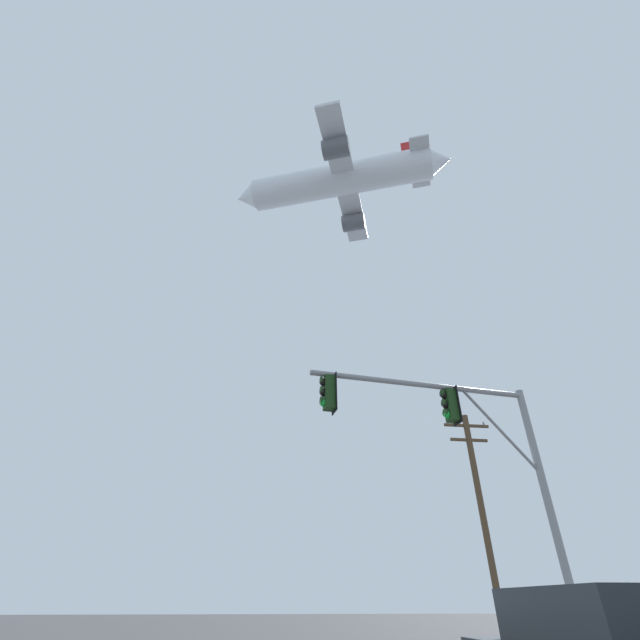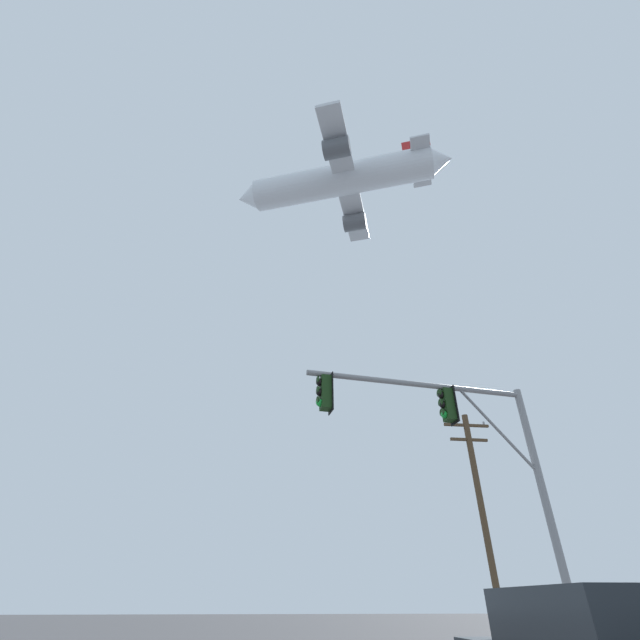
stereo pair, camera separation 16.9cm
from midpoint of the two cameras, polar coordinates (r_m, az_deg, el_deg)
The scene contains 3 objects.
signal_pole_near at distance 12.63m, azimuth 17.59°, elevation -14.68°, with size 6.36×1.02×6.69m.
utility_pole at distance 22.03m, azimuth 19.91°, elevation -22.00°, with size 2.20×0.28×9.13m.
airplane at distance 62.81m, azimuth 2.52°, elevation 17.51°, with size 28.91×22.33×8.08m.
Camera 1 is at (-1.07, -3.56, 1.44)m, focal length 24.83 mm.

